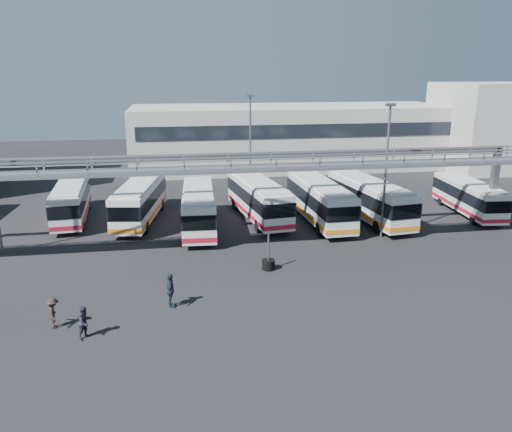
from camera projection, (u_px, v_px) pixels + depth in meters
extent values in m
plane|color=black|center=(240.00, 283.00, 30.38)|extent=(140.00, 140.00, 0.00)
cube|color=gray|center=(230.00, 170.00, 33.41)|extent=(50.00, 1.80, 0.22)
cube|color=gray|center=(231.00, 158.00, 32.34)|extent=(50.00, 0.10, 0.10)
cube|color=gray|center=(228.00, 153.00, 33.95)|extent=(50.00, 0.10, 0.10)
cube|color=#4C4F54|center=(224.00, 157.00, 37.14)|extent=(45.00, 0.50, 0.35)
cube|color=#9E9E99|center=(291.00, 136.00, 67.12)|extent=(42.00, 14.00, 8.00)
cube|color=#B2B2AD|center=(496.00, 126.00, 65.05)|extent=(14.00, 12.00, 11.00)
cylinder|color=#4C4F54|center=(385.00, 174.00, 37.47)|extent=(0.18, 0.18, 10.00)
cube|color=#4C4F54|center=(391.00, 105.00, 36.05)|extent=(0.70, 0.35, 0.22)
cylinder|color=#4C4F54|center=(250.00, 147.00, 50.44)|extent=(0.18, 0.18, 10.00)
cube|color=#4C4F54|center=(250.00, 96.00, 49.02)|extent=(0.70, 0.35, 0.22)
cube|color=silver|center=(71.00, 200.00, 42.95)|extent=(3.20, 10.62, 2.62)
cube|color=black|center=(71.00, 197.00, 42.87)|extent=(3.27, 10.69, 1.05)
cube|color=#A71427|center=(72.00, 211.00, 43.21)|extent=(3.26, 10.68, 0.33)
cube|color=silver|center=(70.00, 185.00, 42.57)|extent=(2.88, 9.56, 0.15)
cylinder|color=black|center=(54.00, 226.00, 39.94)|extent=(0.36, 0.97, 0.95)
cylinder|color=black|center=(82.00, 225.00, 40.43)|extent=(0.36, 0.97, 0.95)
cylinder|color=black|center=(64.00, 205.00, 46.18)|extent=(0.36, 0.97, 0.95)
cylinder|color=black|center=(89.00, 204.00, 46.67)|extent=(0.36, 0.97, 0.95)
cube|color=silver|center=(140.00, 200.00, 42.56)|extent=(4.22, 11.35, 2.77)
cube|color=black|center=(140.00, 196.00, 42.47)|extent=(4.28, 11.42, 1.11)
cube|color=orange|center=(141.00, 211.00, 42.84)|extent=(4.27, 11.40, 0.35)
cube|color=silver|center=(139.00, 183.00, 42.15)|extent=(3.79, 10.21, 0.16)
cylinder|color=black|center=(117.00, 228.00, 39.52)|extent=(0.46, 1.04, 1.01)
cylinder|color=black|center=(146.00, 228.00, 39.54)|extent=(0.46, 1.04, 1.01)
cylinder|color=black|center=(137.00, 205.00, 46.34)|extent=(0.46, 1.04, 1.01)
cylinder|color=black|center=(161.00, 205.00, 46.35)|extent=(0.46, 1.04, 1.01)
cube|color=silver|center=(199.00, 207.00, 40.46)|extent=(3.04, 11.06, 2.74)
cube|color=black|center=(199.00, 203.00, 40.37)|extent=(3.10, 11.12, 1.09)
cube|color=#A71427|center=(199.00, 219.00, 40.73)|extent=(3.09, 11.11, 0.35)
cube|color=silver|center=(198.00, 190.00, 40.05)|extent=(2.74, 9.95, 0.16)
cylinder|color=black|center=(185.00, 237.00, 37.37)|extent=(0.35, 1.01, 1.00)
cylinder|color=black|center=(215.00, 236.00, 37.61)|extent=(0.35, 1.01, 1.00)
cylinder|color=black|center=(187.00, 212.00, 44.05)|extent=(0.35, 1.01, 1.00)
cylinder|color=black|center=(212.00, 211.00, 44.29)|extent=(0.35, 1.01, 1.00)
cube|color=silver|center=(258.00, 198.00, 43.19)|extent=(4.07, 11.46, 2.81)
cube|color=black|center=(258.00, 194.00, 43.09)|extent=(4.14, 11.53, 1.12)
cube|color=#A71427|center=(258.00, 209.00, 43.46)|extent=(4.12, 11.52, 0.36)
cube|color=silver|center=(258.00, 181.00, 42.77)|extent=(3.66, 10.32, 0.16)
cylinder|color=black|center=(258.00, 226.00, 39.94)|extent=(0.44, 1.05, 1.02)
cylinder|color=black|center=(285.00, 223.00, 40.60)|extent=(0.44, 1.05, 1.02)
cylinder|color=black|center=(235.00, 204.00, 46.53)|extent=(0.44, 1.05, 1.02)
cylinder|color=black|center=(259.00, 202.00, 47.18)|extent=(0.44, 1.05, 1.02)
cube|color=silver|center=(319.00, 200.00, 42.37)|extent=(3.01, 11.51, 2.86)
cube|color=black|center=(320.00, 196.00, 42.27)|extent=(3.07, 11.57, 1.14)
cube|color=orange|center=(319.00, 212.00, 42.65)|extent=(3.06, 11.56, 0.36)
cube|color=silver|center=(320.00, 183.00, 41.95)|extent=(2.71, 10.36, 0.17)
cylinder|color=black|center=(319.00, 229.00, 39.09)|extent=(0.35, 1.05, 1.04)
cylinder|color=black|center=(348.00, 227.00, 39.54)|extent=(0.35, 1.05, 1.04)
cylinder|color=black|center=(294.00, 205.00, 45.97)|extent=(0.35, 1.05, 1.04)
cylinder|color=black|center=(319.00, 204.00, 46.42)|extent=(0.35, 1.05, 1.04)
cube|color=silver|center=(369.00, 199.00, 42.90)|extent=(3.99, 11.58, 2.84)
cube|color=black|center=(369.00, 195.00, 42.80)|extent=(4.06, 11.65, 1.14)
cube|color=orange|center=(368.00, 210.00, 43.18)|extent=(4.04, 11.64, 0.36)
cube|color=silver|center=(370.00, 182.00, 42.47)|extent=(3.59, 10.43, 0.17)
cylinder|color=black|center=(377.00, 227.00, 39.62)|extent=(0.44, 1.06, 1.03)
cylinder|color=black|center=(403.00, 225.00, 40.25)|extent=(0.44, 1.06, 1.03)
cylinder|color=black|center=(338.00, 205.00, 46.30)|extent=(0.44, 1.06, 1.03)
cylinder|color=black|center=(360.00, 203.00, 46.94)|extent=(0.44, 1.06, 1.03)
cube|color=silver|center=(468.00, 196.00, 44.77)|extent=(3.09, 10.07, 2.48)
cube|color=black|center=(469.00, 193.00, 44.68)|extent=(3.16, 10.13, 0.99)
cube|color=#A71427|center=(467.00, 206.00, 45.01)|extent=(3.15, 10.12, 0.32)
cube|color=silver|center=(470.00, 182.00, 44.40)|extent=(2.78, 9.06, 0.14)
cylinder|color=black|center=(473.00, 219.00, 41.99)|extent=(0.35, 0.92, 0.90)
cylinder|color=black|center=(496.00, 219.00, 42.14)|extent=(0.35, 0.92, 0.90)
cylinder|color=black|center=(441.00, 200.00, 48.06)|extent=(0.35, 0.92, 0.90)
cylinder|color=black|center=(461.00, 200.00, 48.21)|extent=(0.35, 0.92, 0.90)
imported|color=#25212E|center=(85.00, 322.00, 24.01)|extent=(0.99, 1.01, 1.64)
imported|color=black|center=(54.00, 313.00, 24.96)|extent=(0.80, 1.14, 1.60)
imported|color=#1C2732|center=(170.00, 291.00, 27.10)|extent=(0.49, 1.15, 1.95)
cylinder|color=black|center=(268.00, 268.00, 32.51)|extent=(0.84, 0.84, 0.20)
cylinder|color=black|center=(268.00, 264.00, 32.45)|extent=(0.84, 0.84, 0.20)
cylinder|color=black|center=(268.00, 261.00, 32.39)|extent=(0.84, 0.84, 0.20)
cylinder|color=#4C4F54|center=(268.00, 252.00, 32.21)|extent=(0.12, 0.12, 2.40)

